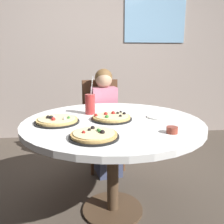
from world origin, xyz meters
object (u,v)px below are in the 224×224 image
at_px(pizza_cheese, 94,135).
at_px(dining_table, 113,132).
at_px(soda_cup, 90,104).
at_px(plate_small, 159,117).
at_px(chair_wooden, 102,118).
at_px(sauce_bowl, 172,130).
at_px(pizza_pepperoni, 57,120).
at_px(diner_child, 106,127).
at_px(pizza_veggie, 112,117).

bearing_deg(pizza_cheese, dining_table, 67.87).
bearing_deg(soda_cup, plate_small, -18.62).
relative_size(chair_wooden, sauce_bowl, 13.57).
bearing_deg(pizza_cheese, chair_wooden, 83.82).
height_order(dining_table, pizza_pepperoni, pizza_pepperoni).
xyz_separation_m(pizza_pepperoni, soda_cup, (0.24, 0.24, 0.06)).
relative_size(soda_cup, sauce_bowl, 4.39).
xyz_separation_m(diner_child, plate_small, (0.35, -0.68, 0.27)).
bearing_deg(sauce_bowl, pizza_veggie, 132.85).
height_order(chair_wooden, pizza_cheese, chair_wooden).
bearing_deg(chair_wooden, pizza_veggie, -89.55).
height_order(dining_table, pizza_veggie, pizza_veggie).
distance_m(dining_table, pizza_veggie, 0.11).
height_order(dining_table, plate_small, plate_small).
bearing_deg(pizza_cheese, sauce_bowl, 4.09).
bearing_deg(sauce_bowl, chair_wooden, 105.24).
xyz_separation_m(pizza_cheese, soda_cup, (-0.01, 0.59, 0.06)).
relative_size(dining_table, soda_cup, 4.25).
bearing_deg(plate_small, pizza_cheese, -140.91).
xyz_separation_m(sauce_bowl, plate_small, (0.04, 0.38, -0.02)).
bearing_deg(pizza_veggie, soda_cup, 127.28).
xyz_separation_m(pizza_veggie, plate_small, (0.37, 0.02, -0.01)).
height_order(diner_child, pizza_veggie, diner_child).
bearing_deg(sauce_bowl, dining_table, 133.53).
bearing_deg(diner_child, pizza_cheese, -98.53).
relative_size(diner_child, pizza_cheese, 3.71).
bearing_deg(diner_child, soda_cup, -108.70).
relative_size(pizza_cheese, soda_cup, 0.95).
relative_size(dining_table, diner_child, 1.21).
distance_m(pizza_veggie, pizza_pepperoni, 0.39).
distance_m(chair_wooden, sauce_bowl, 1.31).
distance_m(pizza_cheese, pizza_pepperoni, 0.43).
relative_size(pizza_veggie, pizza_pepperoni, 0.96).
bearing_deg(sauce_bowl, pizza_pepperoni, 156.32).
height_order(pizza_pepperoni, sauce_bowl, pizza_pepperoni).
relative_size(pizza_veggie, sauce_bowl, 4.32).
bearing_deg(dining_table, pizza_pepperoni, -176.59).
bearing_deg(sauce_bowl, plate_small, 84.71).
height_order(diner_child, pizza_cheese, diner_child).
bearing_deg(plate_small, dining_table, -173.52).
distance_m(pizza_cheese, soda_cup, 0.59).
xyz_separation_m(chair_wooden, plate_small, (0.37, -0.86, 0.22)).
distance_m(sauce_bowl, plate_small, 0.38).
relative_size(chair_wooden, pizza_veggie, 3.14).
height_order(pizza_veggie, soda_cup, soda_cup).
relative_size(chair_wooden, pizza_cheese, 3.26).
bearing_deg(plate_small, pizza_pepperoni, -175.13).
xyz_separation_m(dining_table, pizza_veggie, (-0.01, 0.02, 0.11)).
bearing_deg(dining_table, chair_wooden, 90.91).
bearing_deg(pizza_veggie, sauce_bowl, -47.15).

